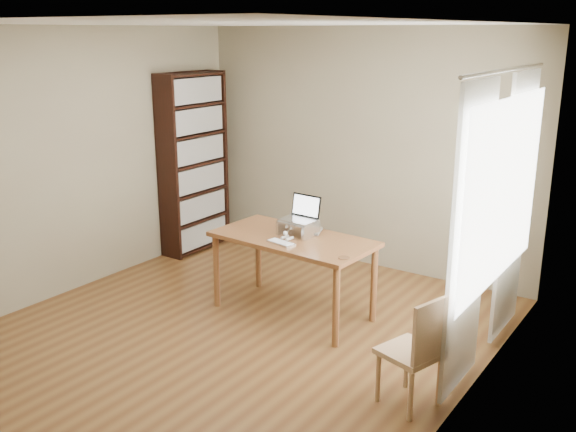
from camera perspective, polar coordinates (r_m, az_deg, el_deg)
The scene contains 10 objects.
room at distance 5.25m, azimuth -4.83°, elevation 2.37°, with size 4.04×4.54×2.64m.
bookshelf at distance 7.63m, azimuth -8.37°, elevation 4.67°, with size 0.30×0.90×2.10m.
curtains at distance 5.10m, azimuth 17.82°, elevation -0.29°, with size 0.03×1.90×2.25m.
desk at distance 5.84m, azimuth 0.45°, elevation -2.73°, with size 1.51×0.81×0.75m.
laptop_stand at distance 5.85m, azimuth 0.90°, elevation -0.90°, with size 0.32×0.25×0.13m.
laptop at distance 5.86m, azimuth 1.20°, elevation 0.21°, with size 0.32×0.27×0.22m.
keyboard at distance 5.62m, azimuth -0.65°, elevation -2.38°, with size 0.27×0.15×0.02m.
coaster at distance 5.30m, azimuth 4.99°, elevation -3.72°, with size 0.10×0.10×0.01m, color brown.
cat at distance 5.87m, azimuth 1.25°, elevation -1.09°, with size 0.23×0.47×0.14m.
chair at distance 4.58m, azimuth 11.58°, elevation -11.44°, with size 0.47×0.46×0.84m.
Camera 1 is at (3.27, -3.92, 2.55)m, focal length 40.00 mm.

